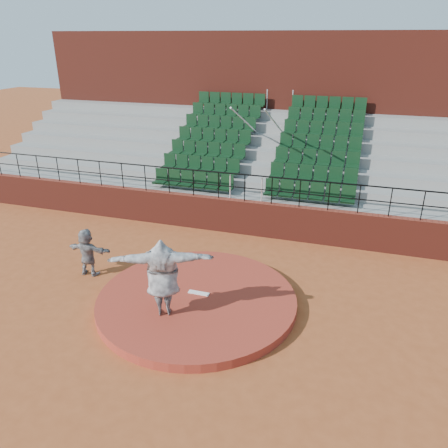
% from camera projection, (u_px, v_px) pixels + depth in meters
% --- Properties ---
extents(ground, '(90.00, 90.00, 0.00)m').
position_uv_depth(ground, '(197.00, 304.00, 12.16)').
color(ground, '#9E4A23').
rests_on(ground, ground).
extents(pitchers_mound, '(5.50, 5.50, 0.25)m').
position_uv_depth(pitchers_mound, '(197.00, 300.00, 12.11)').
color(pitchers_mound, '#9C3322').
rests_on(pitchers_mound, ground).
extents(pitching_rubber, '(0.60, 0.15, 0.03)m').
position_uv_depth(pitching_rubber, '(199.00, 293.00, 12.19)').
color(pitching_rubber, white).
rests_on(pitching_rubber, pitchers_mound).
extents(boundary_wall, '(24.00, 0.30, 1.30)m').
position_uv_depth(boundary_wall, '(244.00, 217.00, 16.28)').
color(boundary_wall, maroon).
rests_on(boundary_wall, ground).
extents(wall_railing, '(24.04, 0.05, 1.03)m').
position_uv_depth(wall_railing, '(245.00, 182.00, 15.74)').
color(wall_railing, black).
rests_on(wall_railing, boundary_wall).
extents(seating_deck, '(24.00, 5.97, 4.63)m').
position_uv_depth(seating_deck, '(266.00, 170.00, 19.16)').
color(seating_deck, gray).
rests_on(seating_deck, ground).
extents(press_box_facade, '(24.00, 3.00, 7.10)m').
position_uv_depth(press_box_facade, '(285.00, 108.00, 21.79)').
color(press_box_facade, maroon).
rests_on(press_box_facade, ground).
extents(pitcher, '(2.67, 1.56, 2.11)m').
position_uv_depth(pitcher, '(163.00, 277.00, 10.95)').
color(pitcher, black).
rests_on(pitcher, pitchers_mound).
extents(fielder, '(1.42, 0.46, 1.53)m').
position_uv_depth(fielder, '(87.00, 252.00, 13.39)').
color(fielder, black).
rests_on(fielder, ground).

